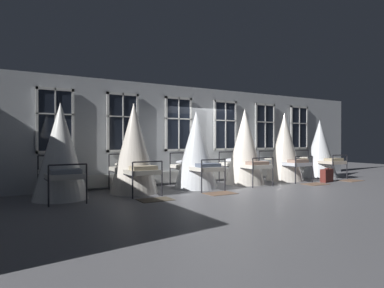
{
  "coord_description": "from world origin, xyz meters",
  "views": [
    {
      "loc": [
        -6.08,
        -8.41,
        1.39
      ],
      "look_at": [
        -1.04,
        0.1,
        1.3
      ],
      "focal_mm": 31.36,
      "sensor_mm": 36.0,
      "label": 1
    }
  ],
  "objects": [
    {
      "name": "ground",
      "position": [
        0.0,
        0.0,
        0.0
      ],
      "size": [
        27.81,
        27.81,
        0.0
      ],
      "primitive_type": "plane",
      "color": "slate"
    },
    {
      "name": "back_wall_with_windows",
      "position": [
        0.0,
        1.23,
        1.59
      ],
      "size": [
        14.9,
        0.1,
        3.18
      ],
      "primitive_type": "cube",
      "color": "silver",
      "rests_on": "ground"
    },
    {
      "name": "window_bank",
      "position": [
        0.0,
        1.11,
        1.07
      ],
      "size": [
        10.3,
        0.1,
        2.73
      ],
      "color": "black",
      "rests_on": "ground"
    },
    {
      "name": "cot_first",
      "position": [
        -4.71,
        0.06,
        1.13
      ],
      "size": [
        1.31,
        1.83,
        2.32
      ],
      "rotation": [
        0.0,
        0.0,
        1.58
      ],
      "color": "black",
      "rests_on": "ground"
    },
    {
      "name": "cot_second",
      "position": [
        -2.84,
        0.11,
        1.18
      ],
      "size": [
        1.31,
        1.84,
        2.42
      ],
      "rotation": [
        0.0,
        0.0,
        1.59
      ],
      "color": "black",
      "rests_on": "ground"
    },
    {
      "name": "cot_third",
      "position": [
        -0.92,
        0.06,
        1.11
      ],
      "size": [
        1.31,
        1.84,
        2.28
      ],
      "rotation": [
        0.0,
        0.0,
        1.59
      ],
      "color": "black",
      "rests_on": "ground"
    },
    {
      "name": "cot_fourth",
      "position": [
        0.92,
        0.06,
        1.18
      ],
      "size": [
        1.31,
        1.84,
        2.42
      ],
      "rotation": [
        0.0,
        0.0,
        1.54
      ],
      "color": "black",
      "rests_on": "ground"
    },
    {
      "name": "cot_fifth",
      "position": [
        2.77,
        0.11,
        1.16
      ],
      "size": [
        1.31,
        1.84,
        2.38
      ],
      "rotation": [
        0.0,
        0.0,
        1.54
      ],
      "color": "black",
      "rests_on": "ground"
    },
    {
      "name": "cot_sixth",
      "position": [
        4.65,
        0.12,
        1.07
      ],
      "size": [
        1.31,
        1.84,
        2.19
      ],
      "rotation": [
        0.0,
        0.0,
        1.55
      ],
      "color": "black",
      "rests_on": "ground"
    },
    {
      "name": "rug_second",
      "position": [
        -2.8,
        -1.19,
        0.01
      ],
      "size": [
        0.82,
        0.59,
        0.01
      ],
      "primitive_type": "cube",
      "rotation": [
        0.0,
        0.0,
        -0.04
      ],
      "color": "brown",
      "rests_on": "ground"
    },
    {
      "name": "rug_third",
      "position": [
        -0.93,
        -1.19,
        0.01
      ],
      "size": [
        0.8,
        0.56,
        0.01
      ],
      "primitive_type": "cube",
      "rotation": [
        0.0,
        0.0,
        0.0
      ],
      "color": "brown",
      "rests_on": "ground"
    },
    {
      "name": "rug_fifth",
      "position": [
        2.8,
        -1.19,
        0.01
      ],
      "size": [
        0.81,
        0.58,
        0.01
      ],
      "primitive_type": "cube",
      "rotation": [
        0.0,
        0.0,
        -0.02
      ],
      "color": "brown",
      "rests_on": "ground"
    },
    {
      "name": "rug_sixth",
      "position": [
        4.66,
        -1.19,
        0.01
      ],
      "size": [
        0.82,
        0.59,
        0.01
      ],
      "primitive_type": "cube",
      "rotation": [
        0.0,
        0.0,
        0.04
      ],
      "color": "brown",
      "rests_on": "ground"
    },
    {
      "name": "suitcase_dark",
      "position": [
        3.61,
        -1.0,
        0.22
      ],
      "size": [
        0.59,
        0.31,
        0.47
      ],
      "rotation": [
        0.0,
        0.0,
        0.19
      ],
      "color": "#5B231E",
      "rests_on": "ground"
    }
  ]
}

